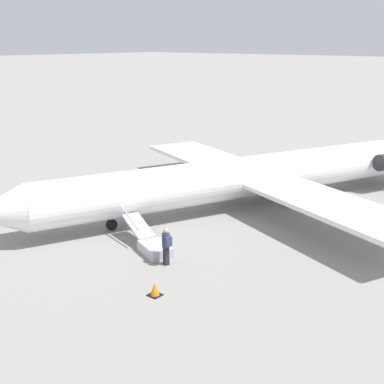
# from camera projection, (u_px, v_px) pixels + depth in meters

# --- Properties ---
(ground_plane) EXTENTS (600.00, 600.00, 0.00)m
(ground_plane) POSITION_uv_depth(u_px,v_px,m) (241.00, 208.00, 32.42)
(ground_plane) COLOR gray
(airplane_main) EXTENTS (30.12, 23.67, 6.44)m
(airplane_main) POSITION_uv_depth(u_px,v_px,m) (255.00, 175.00, 32.32)
(airplane_main) COLOR white
(airplane_main) RESTS_ON ground
(boarding_stairs) EXTENTS (2.39, 4.11, 1.63)m
(boarding_stairs) POSITION_uv_depth(u_px,v_px,m) (152.00, 244.00, 25.62)
(boarding_stairs) COLOR #B2B2B7
(boarding_stairs) RESTS_ON ground
(passenger) EXTENTS (0.44, 0.57, 1.74)m
(passenger) POSITION_uv_depth(u_px,v_px,m) (166.00, 244.00, 23.94)
(passenger) COLOR #23232D
(passenger) RESTS_ON ground
(traffic_cone_near_stairs) EXTENTS (0.51, 0.51, 0.56)m
(traffic_cone_near_stairs) POSITION_uv_depth(u_px,v_px,m) (155.00, 290.00, 21.23)
(traffic_cone_near_stairs) COLOR black
(traffic_cone_near_stairs) RESTS_ON ground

